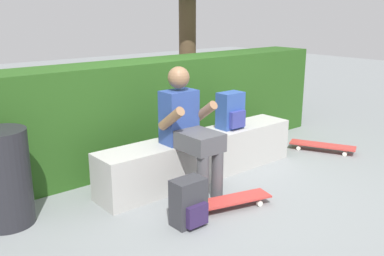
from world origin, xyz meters
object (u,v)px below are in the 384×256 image
(backpack_on_ground, at_px, (189,203))
(skateboard_beside_bench, at_px, (322,146))
(bench_main, at_px, (201,156))
(person_skater, at_px, (189,126))
(trash_bin, at_px, (4,178))
(backpack_on_bench, at_px, (231,111))
(skateboard_near_person, at_px, (229,201))

(backpack_on_ground, bearing_deg, skateboard_beside_bench, 9.06)
(bench_main, distance_m, backpack_on_ground, 1.08)
(person_skater, distance_m, trash_bin, 1.67)
(backpack_on_bench, distance_m, trash_bin, 2.38)
(backpack_on_ground, bearing_deg, bench_main, 43.44)
(skateboard_beside_bench, height_order, trash_bin, trash_bin)
(skateboard_near_person, bearing_deg, bench_main, 66.62)
(skateboard_beside_bench, xyz_separation_m, backpack_on_bench, (-1.32, 0.33, 0.59))
(trash_bin, bearing_deg, skateboard_near_person, -31.48)
(skateboard_near_person, distance_m, skateboard_beside_bench, 2.09)
(skateboard_near_person, xyz_separation_m, skateboard_beside_bench, (2.05, 0.40, 0.00))
(skateboard_near_person, height_order, trash_bin, trash_bin)
(person_skater, xyz_separation_m, skateboard_near_person, (0.03, -0.54, -0.59))
(bench_main, distance_m, backpack_on_bench, 0.60)
(person_skater, bearing_deg, backpack_on_bench, 14.60)
(skateboard_beside_bench, height_order, backpack_on_ground, backpack_on_ground)
(bench_main, height_order, skateboard_beside_bench, bench_main)
(skateboard_near_person, relative_size, skateboard_beside_bench, 1.02)
(bench_main, height_order, skateboard_near_person, bench_main)
(person_skater, bearing_deg, trash_bin, 164.16)
(backpack_on_bench, bearing_deg, person_skater, -165.40)
(skateboard_near_person, xyz_separation_m, backpack_on_ground, (-0.46, 0.00, 0.12))
(person_skater, xyz_separation_m, trash_bin, (-1.59, 0.45, -0.26))
(skateboard_near_person, bearing_deg, backpack_on_ground, 179.59)
(backpack_on_ground, bearing_deg, skateboard_near_person, -0.41)
(skateboard_near_person, bearing_deg, skateboard_beside_bench, 11.14)
(skateboard_beside_bench, xyz_separation_m, backpack_on_ground, (-2.52, -0.40, 0.12))
(bench_main, relative_size, person_skater, 1.96)
(backpack_on_ground, distance_m, trash_bin, 1.53)
(bench_main, height_order, backpack_on_bench, backpack_on_bench)
(skateboard_near_person, bearing_deg, trash_bin, 148.52)
(person_skater, bearing_deg, backpack_on_ground, -129.20)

